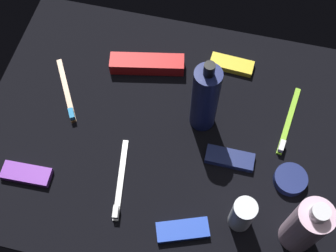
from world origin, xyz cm
name	(u,v)px	position (x,y,z in cm)	size (l,w,h in cm)	color
ground_plane	(168,133)	(0.00, 0.00, -0.60)	(84.00, 64.00, 1.20)	black
lotion_bottle	(205,98)	(-6.77, -4.77, 9.47)	(5.67, 5.67, 21.26)	navy
bodywash_bottle	(306,226)	(-29.87, 16.69, 7.76)	(6.64, 6.64, 17.16)	silver
deodorant_stick	(242,214)	(-18.56, 16.23, 4.57)	(4.57, 4.57, 9.14)	silver
toothbrush_lime	(288,124)	(-25.77, -8.00, 0.61)	(3.75, 17.99, 2.10)	#8CD133
toothbrush_brown	(67,93)	(25.23, -4.26, 0.61)	(10.21, 16.09, 2.10)	brown
toothbrush_white	(120,183)	(6.94, 14.28, 0.61)	(4.05, 17.96, 2.10)	white
toothpaste_box_red	(147,64)	(8.87, -15.83, 1.60)	(17.60, 4.40, 3.20)	red
snack_bar_blue	(183,230)	(-7.91, 20.88, 0.75)	(10.40, 4.00, 1.50)	blue
snack_bar_purple	(27,174)	(26.72, 16.84, 0.75)	(10.40, 4.00, 1.50)	purple
snack_bar_yellow	(232,65)	(-10.82, -20.93, 0.75)	(10.40, 4.00, 1.50)	yellow
snack_bar_navy	(230,158)	(-14.43, 3.42, 0.75)	(10.40, 4.00, 1.50)	navy
cream_tin_left	(290,179)	(-27.55, 5.34, 1.01)	(6.92, 6.92, 2.02)	navy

